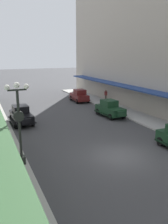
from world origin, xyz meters
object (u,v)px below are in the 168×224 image
object	(u,v)px
lamp_post_with_clock	(19,121)
pedestrian_0	(106,95)
parked_car_0	(79,95)
parked_car_4	(110,108)
parked_car_1	(21,115)

from	to	relation	value
lamp_post_with_clock	pedestrian_0	world-z (taller)	lamp_post_with_clock
parked_car_0	lamp_post_with_clock	distance (m)	20.96
pedestrian_0	parked_car_0	bearing A→B (deg)	152.65
parked_car_0	parked_car_4	size ratio (longest dim) A/B	1.00
parked_car_0	pedestrian_0	bearing A→B (deg)	-27.35
parked_car_1	pedestrian_0	size ratio (longest dim) A/B	2.63
parked_car_4	parked_car_0	bearing A→B (deg)	89.53
lamp_post_with_clock	pedestrian_0	size ratio (longest dim) A/B	3.15
parked_car_4	pedestrian_0	bearing A→B (deg)	64.42
parked_car_1	pedestrian_0	xyz separation A→B (m)	(13.18, 6.28, 0.05)
parked_car_1	parked_car_0	bearing A→B (deg)	39.65
parked_car_4	pedestrian_0	world-z (taller)	parked_car_4
parked_car_4	pedestrian_0	distance (m)	8.16
parked_car_0	parked_car_1	size ratio (longest dim) A/B	1.00
parked_car_1	lamp_post_with_clock	bearing A→B (deg)	-99.38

